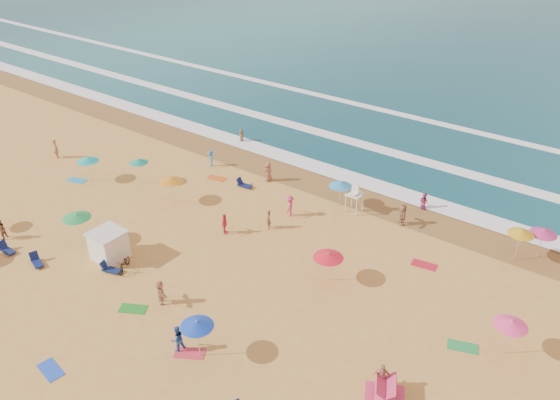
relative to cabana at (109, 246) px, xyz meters
The scene contains 13 objects.
ground 7.78m from the cabana, 46.05° to the left, with size 220.00×220.00×0.00m, color gold.
ocean 89.72m from the cabana, 86.58° to the left, with size 220.00×140.00×0.18m, color #0C4756.
wet_sand 18.86m from the cabana, 73.48° to the left, with size 220.00×220.00×0.00m, color olive.
surf_foam 27.42m from the cabana, 78.73° to the left, with size 200.00×18.70×0.05m.
cabana is the anchor object (origin of this frame).
cabana_roof 1.06m from the cabana, ahead, with size 2.20×2.20×0.12m, color silver.
bicycle 2.00m from the cabana, ahead, with size 0.62×1.78×0.94m, color black.
lifeguard_stand 18.90m from the cabana, 56.60° to the left, with size 1.20×1.20×2.10m, color white, non-canonical shape.
beach_umbrellas 10.21m from the cabana, 28.68° to the left, with size 50.39×26.84×0.72m.
loungers 10.62m from the cabana, ahead, with size 44.35×20.49×0.34m.
towels 10.18m from the cabana, 15.74° to the left, with size 44.50×23.06×0.03m.
popup_tents 25.45m from the cabana, 17.45° to the left, with size 9.07×16.11×1.20m.
beachgoers 11.57m from the cabana, 59.49° to the left, with size 48.85×25.17×2.10m.
Camera 1 is at (22.89, -23.38, 22.52)m, focal length 35.00 mm.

